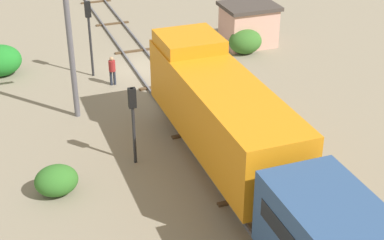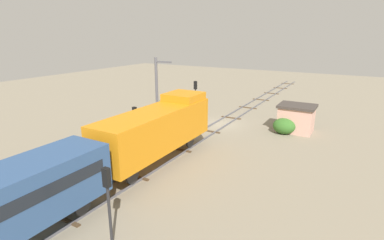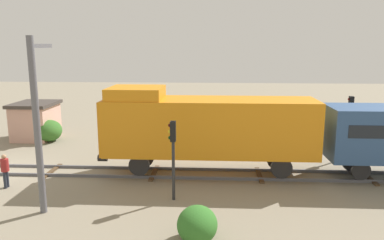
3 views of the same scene
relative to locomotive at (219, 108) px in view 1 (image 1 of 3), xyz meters
The scene contains 11 objects.
ground_plane 11.72m from the locomotive, 90.00° to the right, with size 102.97×102.97×0.00m, color gray.
railway_track 11.70m from the locomotive, 90.00° to the right, with size 2.40×68.65×0.16m.
locomotive is the anchor object (origin of this frame).
traffic_signal_near 11.86m from the locomotive, 74.34° to the right, with size 0.32×0.34×4.48m.
traffic_signal_mid 3.67m from the locomotive, 22.01° to the right, with size 0.32×0.34×3.64m.
worker_near_track 10.20m from the locomotive, 76.18° to the right, with size 0.38×0.38×1.70m.
catenary_mast 8.39m from the locomotive, 53.61° to the right, with size 1.94×0.28×7.28m.
relay_hut 15.00m from the locomotive, 120.13° to the right, with size 3.50×2.90×2.74m.
bush_near 7.34m from the locomotive, ahead, with size 1.77×1.45×1.29m, color #316C26.
bush_far 15.81m from the locomotive, 58.32° to the right, with size 2.52×2.06×1.83m, color #1F7A26.
bush_back 13.50m from the locomotive, 119.96° to the right, with size 2.16×1.77×1.57m, color #346726.
Camera 1 is at (8.72, 31.73, 14.09)m, focal length 55.00 mm.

